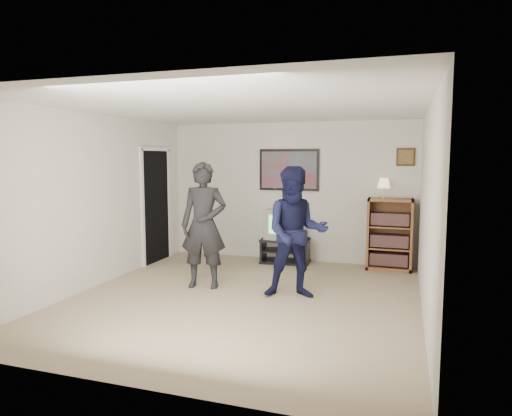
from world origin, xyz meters
The scene contains 13 objects.
room_shell centered at (0.00, 0.35, 1.25)m, with size 4.51×5.00×2.51m.
media_stand centered at (0.01, 2.23, 0.22)m, with size 0.90×0.56×0.43m.
crt_television centered at (0.01, 2.23, 0.70)m, with size 0.63×0.53×0.53m, color gray, non-canonical shape.
bookshelf centered at (1.79, 2.28, 0.60)m, with size 0.73×0.42×1.19m, color brown, non-canonical shape.
table_lamp centered at (1.67, 2.27, 1.36)m, with size 0.21×0.21×0.34m, color #FCF3BF, non-canonical shape.
person_tall centered at (-0.73, 0.37, 0.91)m, with size 0.66×0.43×1.81m, color black.
person_short centered at (0.64, 0.30, 0.88)m, with size 0.86×0.67×1.76m, color black.
controller_left centered at (-0.69, 0.56, 1.22)m, with size 0.03×0.11×0.03m, color white.
controller_right centered at (0.60, 0.57, 1.14)m, with size 0.03×0.12×0.03m, color white.
poster centered at (0.00, 2.48, 1.65)m, with size 1.10×0.03×0.75m, color black.
air_vent centered at (-0.55, 2.48, 1.95)m, with size 0.28×0.02×0.14m, color white.
small_picture centered at (2.00, 2.48, 1.88)m, with size 0.30×0.03×0.30m, color #332110.
doorway centered at (-2.23, 1.60, 1.00)m, with size 0.03×0.85×2.00m, color black.
Camera 1 is at (1.99, -5.56, 1.87)m, focal length 32.00 mm.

